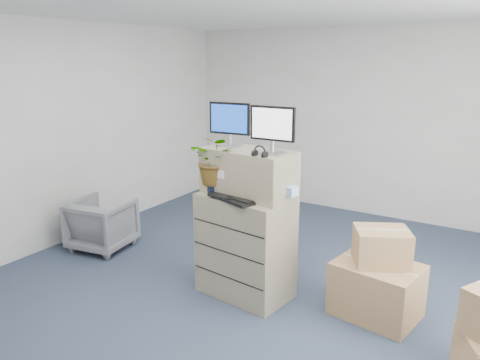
{
  "coord_description": "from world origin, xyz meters",
  "views": [
    {
      "loc": [
        1.99,
        -3.39,
        2.36
      ],
      "look_at": [
        -0.36,
        0.4,
        1.17
      ],
      "focal_mm": 35.0,
      "sensor_mm": 36.0,
      "label": 1
    }
  ],
  "objects_px": {
    "keyboard": "(233,198)",
    "potted_plant": "(215,167)",
    "filing_cabinet_lower": "(245,246)",
    "water_bottle": "(253,181)",
    "monitor_right": "(272,127)",
    "monitor_left": "(230,122)",
    "office_chair": "(102,222)"
  },
  "relations": [
    {
      "from": "filing_cabinet_lower",
      "to": "monitor_left",
      "type": "distance_m",
      "value": 1.24
    },
    {
      "from": "monitor_left",
      "to": "keyboard",
      "type": "xyz_separation_m",
      "value": [
        0.22,
        -0.28,
        -0.68
      ]
    },
    {
      "from": "filing_cabinet_lower",
      "to": "monitor_right",
      "type": "xyz_separation_m",
      "value": [
        0.28,
        0.01,
        1.21
      ]
    },
    {
      "from": "monitor_left",
      "to": "monitor_right",
      "type": "xyz_separation_m",
      "value": [
        0.53,
        -0.11,
        0.0
      ]
    },
    {
      "from": "monitor_right",
      "to": "keyboard",
      "type": "distance_m",
      "value": 0.77
    },
    {
      "from": "monitor_left",
      "to": "monitor_right",
      "type": "height_order",
      "value": "monitor_right"
    },
    {
      "from": "monitor_right",
      "to": "keyboard",
      "type": "relative_size",
      "value": 0.82
    },
    {
      "from": "filing_cabinet_lower",
      "to": "monitor_right",
      "type": "height_order",
      "value": "monitor_right"
    },
    {
      "from": "keyboard",
      "to": "office_chair",
      "type": "bearing_deg",
      "value": -167.39
    },
    {
      "from": "filing_cabinet_lower",
      "to": "potted_plant",
      "type": "relative_size",
      "value": 1.93
    },
    {
      "from": "monitor_left",
      "to": "water_bottle",
      "type": "relative_size",
      "value": 1.57
    },
    {
      "from": "filing_cabinet_lower",
      "to": "monitor_left",
      "type": "bearing_deg",
      "value": 162.8
    },
    {
      "from": "water_bottle",
      "to": "office_chair",
      "type": "xyz_separation_m",
      "value": [
        -2.18,
        -0.01,
        -0.84
      ]
    },
    {
      "from": "monitor_right",
      "to": "keyboard",
      "type": "bearing_deg",
      "value": -151.3
    },
    {
      "from": "keyboard",
      "to": "potted_plant",
      "type": "bearing_deg",
      "value": 178.16
    },
    {
      "from": "keyboard",
      "to": "office_chair",
      "type": "height_order",
      "value": "keyboard"
    },
    {
      "from": "monitor_right",
      "to": "potted_plant",
      "type": "relative_size",
      "value": 0.81
    },
    {
      "from": "water_bottle",
      "to": "potted_plant",
      "type": "xyz_separation_m",
      "value": [
        -0.35,
        -0.14,
        0.13
      ]
    },
    {
      "from": "monitor_left",
      "to": "office_chair",
      "type": "height_order",
      "value": "monitor_left"
    },
    {
      "from": "monitor_right",
      "to": "office_chair",
      "type": "xyz_separation_m",
      "value": [
        -2.42,
        0.06,
        -1.39
      ]
    },
    {
      "from": "monitor_right",
      "to": "potted_plant",
      "type": "height_order",
      "value": "monitor_right"
    },
    {
      "from": "monitor_left",
      "to": "water_bottle",
      "type": "distance_m",
      "value": 0.63
    },
    {
      "from": "filing_cabinet_lower",
      "to": "water_bottle",
      "type": "height_order",
      "value": "water_bottle"
    },
    {
      "from": "filing_cabinet_lower",
      "to": "office_chair",
      "type": "relative_size",
      "value": 1.5
    },
    {
      "from": "potted_plant",
      "to": "office_chair",
      "type": "relative_size",
      "value": 0.78
    },
    {
      "from": "filing_cabinet_lower",
      "to": "potted_plant",
      "type": "xyz_separation_m",
      "value": [
        -0.3,
        -0.07,
        0.79
      ]
    },
    {
      "from": "monitor_left",
      "to": "water_bottle",
      "type": "xyz_separation_m",
      "value": [
        0.29,
        -0.04,
        -0.55
      ]
    },
    {
      "from": "potted_plant",
      "to": "water_bottle",
      "type": "bearing_deg",
      "value": 21.51
    },
    {
      "from": "monitor_right",
      "to": "water_bottle",
      "type": "xyz_separation_m",
      "value": [
        -0.24,
        0.06,
        -0.55
      ]
    },
    {
      "from": "monitor_right",
      "to": "water_bottle",
      "type": "relative_size",
      "value": 1.57
    },
    {
      "from": "keyboard",
      "to": "water_bottle",
      "type": "height_order",
      "value": "water_bottle"
    },
    {
      "from": "monitor_left",
      "to": "keyboard",
      "type": "bearing_deg",
      "value": -57.43
    }
  ]
}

